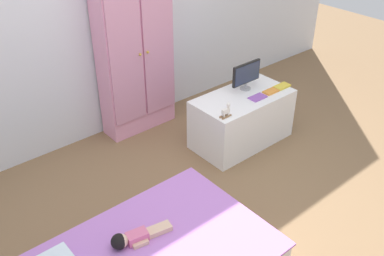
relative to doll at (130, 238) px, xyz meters
name	(u,v)px	position (x,y,z in m)	size (l,w,h in m)	color
ground_plane	(216,217)	(0.75, 0.03, -0.31)	(10.00, 10.00, 0.02)	brown
doll	(130,238)	(0.00, 0.00, 0.00)	(0.39, 0.15, 0.10)	#D6668E
wardrobe	(135,48)	(1.04, 1.44, 0.50)	(0.68, 0.28, 1.59)	#E599BC
tv_stand	(242,119)	(1.59, 0.62, -0.06)	(0.89, 0.47, 0.47)	white
tv_monitor	(246,74)	(1.70, 0.70, 0.32)	(0.31, 0.10, 0.25)	#99999E
rocking_horse_toy	(226,110)	(1.23, 0.46, 0.23)	(0.10, 0.04, 0.12)	#8E6642
book_purple	(258,97)	(1.66, 0.51, 0.18)	(0.16, 0.09, 0.01)	#8E51B2
book_orange	(271,91)	(1.82, 0.51, 0.18)	(0.14, 0.08, 0.01)	orange
book_yellow	(282,86)	(1.97, 0.51, 0.18)	(0.16, 0.08, 0.02)	gold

